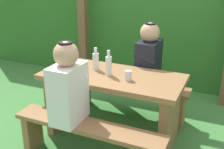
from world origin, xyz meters
TOP-DOWN VIEW (x-y plane):
  - ground_plane at (0.00, 0.00)m, footprint 12.00×12.00m
  - hedge_backdrop at (0.00, 1.98)m, footprint 6.40×0.96m
  - pergola_post_left at (-1.03, 1.27)m, footprint 0.12×0.12m
  - picnic_table at (0.00, 0.00)m, footprint 1.40×0.64m
  - bench_near at (0.00, -0.51)m, footprint 1.40×0.24m
  - bench_far at (0.00, 0.51)m, footprint 1.40×0.24m
  - person_white_shirt at (-0.18, -0.51)m, footprint 0.25×0.35m
  - person_black_coat at (0.21, 0.51)m, footprint 0.25×0.35m
  - drinking_glass at (0.19, -0.06)m, footprint 0.07×0.07m
  - bottle_left at (-0.21, 0.07)m, footprint 0.06×0.06m
  - bottle_right at (-0.03, -0.02)m, footprint 0.06×0.06m

SIDE VIEW (x-z plane):
  - ground_plane at x=0.00m, z-range 0.00..0.00m
  - bench_near at x=0.00m, z-range 0.09..0.51m
  - bench_far at x=0.00m, z-range 0.09..0.51m
  - picnic_table at x=0.00m, z-range 0.13..0.83m
  - drinking_glass at x=0.19m, z-range 0.70..0.79m
  - person_white_shirt at x=-0.18m, z-range 0.39..1.11m
  - person_black_coat at x=0.21m, z-range 0.39..1.11m
  - bottle_left at x=-0.21m, z-range 0.68..0.91m
  - bottle_right at x=-0.03m, z-range 0.68..0.93m
  - hedge_backdrop at x=0.00m, z-range 0.00..1.89m
  - pergola_post_left at x=-1.03m, z-range 0.00..2.23m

